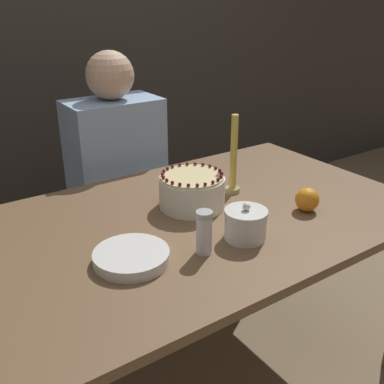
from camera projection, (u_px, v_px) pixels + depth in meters
name	position (u px, v px, depth m)	size (l,w,h in m)	color
ground_plane	(198.00, 376.00, 1.79)	(12.00, 12.00, 0.00)	#8C7556
wall_behind	(45.00, 15.00, 2.33)	(8.00, 0.05, 2.60)	#38332D
dining_table	(199.00, 242.00, 1.54)	(1.49, 0.92, 0.72)	brown
cake	(192.00, 191.00, 1.54)	(0.23, 0.23, 0.13)	white
sugar_bowl	(246.00, 224.00, 1.34)	(0.13, 0.13, 0.12)	white
sugar_shaker	(204.00, 232.00, 1.25)	(0.05, 0.05, 0.13)	white
plate_stack	(131.00, 257.00, 1.23)	(0.21, 0.21, 0.03)	white
candle	(233.00, 162.00, 1.63)	(0.06, 0.06, 0.29)	tan
orange_fruit_0	(307.00, 200.00, 1.52)	(0.08, 0.08, 0.08)	orange
person_man_blue_shirt	(119.00, 201.00, 2.09)	(0.40, 0.34, 1.19)	#595960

